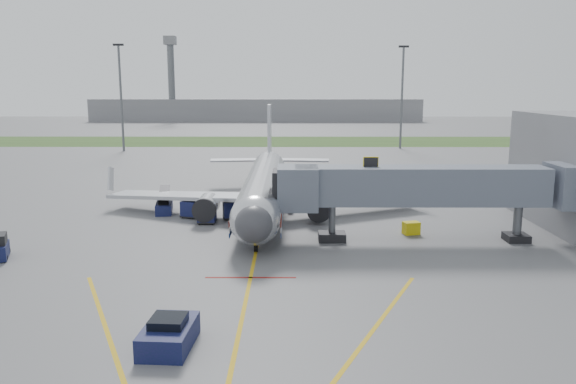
{
  "coord_description": "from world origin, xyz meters",
  "views": [
    {
      "loc": [
        2.62,
        -39.19,
        12.34
      ],
      "look_at": [
        2.41,
        9.53,
        3.2
      ],
      "focal_mm": 35.0,
      "sensor_mm": 36.0,
      "label": 1
    }
  ],
  "objects_px": {
    "airliner": "(264,187)",
    "belt_loader": "(164,207)",
    "ramp_worker": "(235,204)",
    "pushback_tug": "(169,334)"
  },
  "relations": [
    {
      "from": "pushback_tug",
      "to": "ramp_worker",
      "type": "distance_m",
      "value": 30.05
    },
    {
      "from": "belt_loader",
      "to": "ramp_worker",
      "type": "height_order",
      "value": "belt_loader"
    },
    {
      "from": "airliner",
      "to": "pushback_tug",
      "type": "height_order",
      "value": "airliner"
    },
    {
      "from": "airliner",
      "to": "belt_loader",
      "type": "xyz_separation_m",
      "value": [
        -10.01,
        0.32,
        -2.07
      ]
    },
    {
      "from": "ramp_worker",
      "to": "belt_loader",
      "type": "bearing_deg",
      "value": 157.78
    },
    {
      "from": "belt_loader",
      "to": "airliner",
      "type": "bearing_deg",
      "value": -1.83
    },
    {
      "from": "pushback_tug",
      "to": "airliner",
      "type": "bearing_deg",
      "value": 83.69
    },
    {
      "from": "airliner",
      "to": "ramp_worker",
      "type": "height_order",
      "value": "airliner"
    },
    {
      "from": "airliner",
      "to": "ramp_worker",
      "type": "distance_m",
      "value": 3.64
    },
    {
      "from": "airliner",
      "to": "ramp_worker",
      "type": "xyz_separation_m",
      "value": [
        -3.0,
        0.81,
        -1.89
      ]
    }
  ]
}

